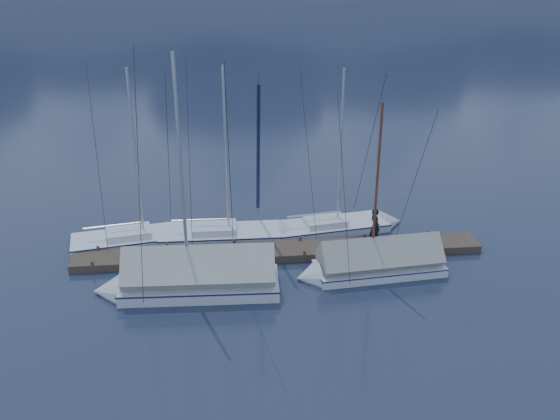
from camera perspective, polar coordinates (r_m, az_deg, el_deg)
The scene contains 9 objects.
ground at distance 24.72m, azimuth 0.49°, elevation -6.54°, with size 1000.00×1000.00×0.00m, color #151D30.
dock at distance 26.40m, azimuth -0.00°, elevation -4.16°, with size 18.00×1.50×0.54m.
mooring_posts at distance 26.25m, azimuth -1.09°, elevation -3.75°, with size 15.12×1.52×0.35m.
sailboat_open_left at distance 28.31m, azimuth -12.01°, elevation -2.60°, with size 6.90×3.18×8.83m.
sailboat_open_mid at distance 28.00m, azimuth -3.95°, elevation -2.40°, with size 6.75×2.89×8.88m.
sailboat_open_right at distance 29.01m, azimuth 6.38°, elevation -1.54°, with size 6.67×2.98×8.56m.
sailboat_covered_near at distance 25.10m, azimuth 8.49°, elevation -5.26°, with size 6.39×2.69×8.12m.
sailboat_covered_far at distance 23.86m, azimuth -9.12°, elevation -6.68°, with size 7.42×3.12×10.28m.
person at distance 26.51m, azimuth 9.12°, elevation -1.66°, with size 0.65×0.42×1.77m, color black.
Camera 1 is at (-2.45, -21.22, 12.45)m, focal length 38.00 mm.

